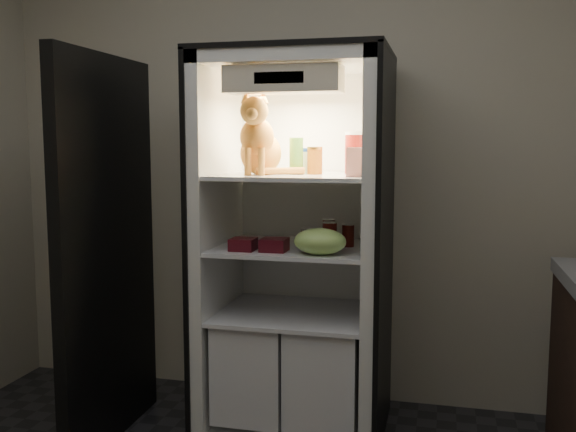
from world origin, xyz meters
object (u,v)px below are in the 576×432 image
parmesan_shaker (296,156)px  salsa_jar (315,160)px  pepper_jar (357,153)px  condiment_jar (307,237)px  tabby_cat (259,143)px  soda_can_b (348,235)px  mayo_tub (308,161)px  cream_carton (356,162)px  soda_can_a (329,231)px  grape_bag (320,241)px  berry_box_right (274,245)px  refrigerator (297,273)px  soda_can_c (330,235)px  berry_box_left (243,244)px

parmesan_shaker → salsa_jar: (0.09, 0.02, -0.02)m
pepper_jar → condiment_jar: size_ratio=2.39×
pepper_jar → tabby_cat: bearing=-160.2°
parmesan_shaker → soda_can_b: (0.25, 0.04, -0.38)m
mayo_tub → cream_carton: 0.37m
tabby_cat → soda_can_a: size_ratio=3.31×
parmesan_shaker → grape_bag: (0.16, -0.21, -0.38)m
soda_can_a → soda_can_b: (0.11, -0.09, -0.00)m
mayo_tub → cream_carton: cream_carton is taller
soda_can_a → grape_bag: (0.02, -0.34, -0.00)m
grape_bag → berry_box_right: (-0.22, 0.04, -0.03)m
condiment_jar → grape_bag: grape_bag is taller
cream_carton → pepper_jar: bearing=96.6°
condiment_jar → refrigerator: bearing=142.5°
soda_can_b → condiment_jar: (-0.20, -0.02, -0.01)m
grape_bag → berry_box_right: bearing=170.9°
mayo_tub → parmesan_shaker: bearing=-111.9°
cream_carton → grape_bag: size_ratio=0.55×
condiment_jar → berry_box_right: condiment_jar is taller
soda_can_b → refrigerator: bearing=174.9°
tabby_cat → pepper_jar: size_ratio=1.94×
soda_can_c → grape_bag: soda_can_c is taller
cream_carton → soda_can_a: cream_carton is taller
berry_box_right → soda_can_b: bearing=34.2°
pepper_jar → berry_box_right: pepper_jar is taller
mayo_tub → soda_can_a: bearing=19.5°
pepper_jar → soda_can_a: 0.42m
refrigerator → parmesan_shaker: refrigerator is taller
soda_can_b → condiment_jar: bearing=-173.3°
soda_can_c → berry_box_left: soda_can_c is taller
mayo_tub → soda_can_c: (0.13, -0.13, -0.35)m
tabby_cat → soda_can_c: size_ratio=3.11×
cream_carton → grape_bag: bearing=-160.0°
berry_box_left → grape_bag: bearing=-3.6°
mayo_tub → berry_box_right: size_ratio=1.04×
grape_bag → pepper_jar: bearing=69.0°
tabby_cat → condiment_jar: size_ratio=4.63×
soda_can_b → grape_bag: size_ratio=0.46×
mayo_tub → berry_box_left: mayo_tub is taller
mayo_tub → berry_box_right: 0.48m
tabby_cat → pepper_jar: (0.45, 0.16, -0.04)m
soda_can_a → soda_can_c: (0.03, -0.17, 0.00)m
refrigerator → grape_bag: bearing=-58.3°
cream_carton → refrigerator: bearing=145.6°
tabby_cat → soda_can_b: size_ratio=3.60×
mayo_tub → pepper_jar: (0.24, 0.01, 0.04)m
pepper_jar → berry_box_right: bearing=-141.1°
soda_can_a → berry_box_right: soda_can_a is taller
cream_carton → berry_box_right: 0.54m
refrigerator → salsa_jar: (0.10, -0.04, 0.56)m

